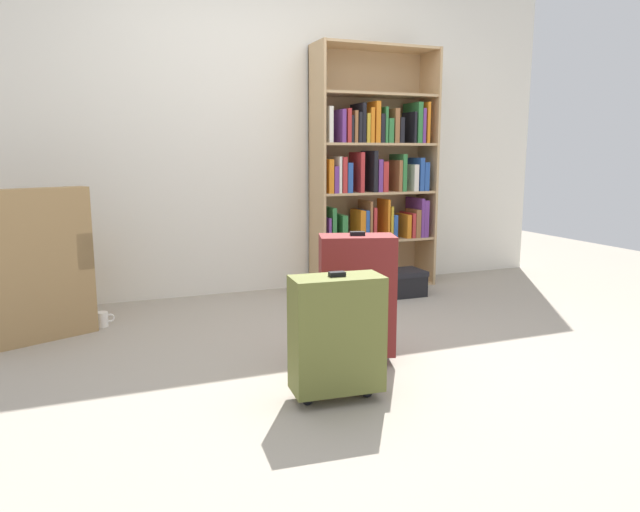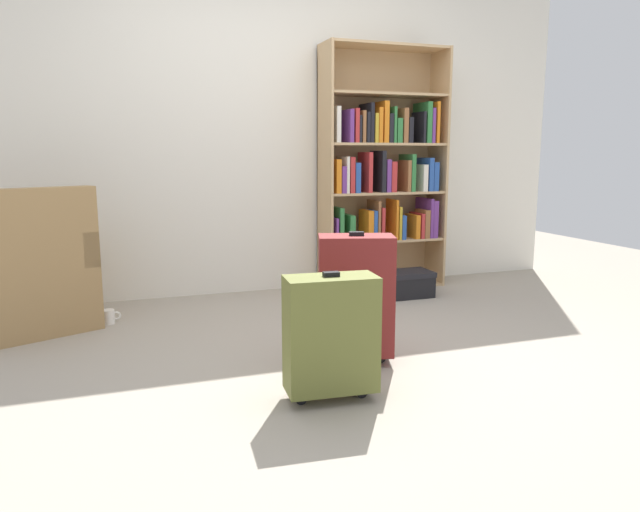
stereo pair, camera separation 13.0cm
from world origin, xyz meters
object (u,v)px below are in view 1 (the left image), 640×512
Objects in this scene: suitcase_dark_red at (357,295)px; suitcase_olive at (337,334)px; mug at (102,319)px; armchair at (18,283)px; storage_box at (399,282)px; bookshelf at (373,170)px.

suitcase_olive is at bearing -125.20° from suitcase_dark_red.
armchair is at bearing 174.15° from mug.
armchair reaches higher than storage_box.
suitcase_dark_red is (-0.94, -1.22, 0.26)m from storage_box.
mug is 0.20× the size of suitcase_olive.
armchair is at bearing 130.70° from suitcase_olive.
bookshelf is at bearing 60.81° from suitcase_dark_red.
armchair is at bearing -171.57° from bookshelf.
mug is 0.32× the size of storage_box.
suitcase_olive is (1.42, -1.65, -0.01)m from armchair.
storage_box is 0.64× the size of suitcase_olive.
bookshelf is 2.37m from mug.
bookshelf is 1.95m from suitcase_dark_red.
mug is at bearing -179.09° from storage_box.
storage_box is at bearing -84.79° from bookshelf.
suitcase_olive is (-1.20, -2.03, -0.65)m from bookshelf.
storage_box is at bearing -0.29° from armchair.
bookshelf is 5.10× the size of storage_box.
storage_box is 0.54× the size of suitcase_dark_red.
bookshelf reaches higher than suitcase_olive.
storage_box is at bearing 52.94° from suitcase_olive.
suitcase_dark_red reaches higher than mug.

